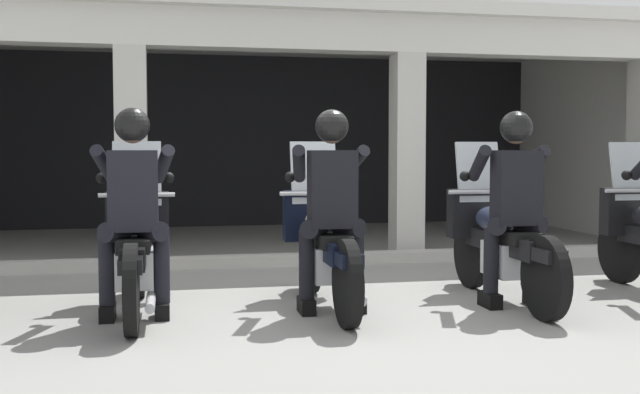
% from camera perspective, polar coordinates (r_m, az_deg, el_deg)
% --- Properties ---
extents(ground_plane, '(80.00, 80.00, 0.00)m').
position_cam_1_polar(ground_plane, '(9.27, -3.64, -4.35)').
color(ground_plane, gray).
extents(station_building, '(10.77, 4.71, 3.02)m').
position_cam_1_polar(station_building, '(11.16, -5.22, 7.06)').
color(station_building, black).
rests_on(station_building, ground).
extents(kerb_strip, '(10.27, 0.24, 0.12)m').
position_cam_1_polar(kerb_strip, '(8.36, -2.97, -4.78)').
color(kerb_strip, '#B7B5AD').
rests_on(kerb_strip, ground).
extents(motorcycle_left, '(0.62, 2.04, 1.35)m').
position_cam_1_polar(motorcycle_left, '(6.10, -13.76, -3.79)').
color(motorcycle_left, black).
rests_on(motorcycle_left, ground).
extents(police_officer_left, '(0.63, 0.61, 1.58)m').
position_cam_1_polar(police_officer_left, '(5.78, -13.95, 0.17)').
color(police_officer_left, black).
rests_on(police_officer_left, ground).
extents(motorcycle_center, '(0.62, 2.04, 1.35)m').
position_cam_1_polar(motorcycle_center, '(6.17, 0.31, -3.61)').
color(motorcycle_center, black).
rests_on(motorcycle_center, ground).
extents(police_officer_center, '(0.63, 0.61, 1.58)m').
position_cam_1_polar(police_officer_center, '(5.85, 0.87, 0.31)').
color(police_officer_center, black).
rests_on(police_officer_center, ground).
extents(motorcycle_right, '(0.62, 2.04, 1.35)m').
position_cam_1_polar(motorcycle_right, '(6.57, 13.37, -3.27)').
color(motorcycle_right, black).
rests_on(motorcycle_right, ground).
extents(police_officer_right, '(0.63, 0.61, 1.58)m').
position_cam_1_polar(police_officer_right, '(6.28, 14.50, 0.41)').
color(police_officer_right, black).
rests_on(police_officer_right, ground).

